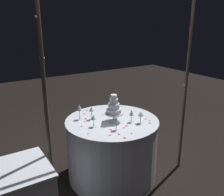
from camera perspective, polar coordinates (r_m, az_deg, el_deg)
ground_plane at (r=3.34m, az=-0.00°, el=-17.37°), size 12.00×12.00×0.00m
decorative_arch at (r=2.50m, az=4.00°, el=8.66°), size 1.82×0.06×2.42m
main_table at (r=3.14m, az=-0.00°, el=-11.61°), size 1.13×1.13×0.77m
tiered_cake at (r=2.87m, az=0.42°, el=-2.35°), size 0.22×0.22×0.33m
wine_glass_0 at (r=2.86m, az=6.71°, el=-3.79°), size 0.07×0.07×0.14m
wine_glass_1 at (r=2.76m, az=-4.33°, el=-4.64°), size 0.06×0.06×0.14m
wine_glass_2 at (r=2.97m, az=-7.61°, el=-2.37°), size 0.06×0.06×0.19m
wine_glass_3 at (r=2.67m, az=1.00°, el=-5.10°), size 0.06×0.06×0.16m
wine_glass_4 at (r=2.88m, az=4.56°, el=-3.50°), size 0.06×0.06×0.16m
wine_glass_5 at (r=2.96m, az=-4.81°, el=-2.78°), size 0.06×0.06×0.16m
cake_knife at (r=3.23m, az=1.26°, el=-3.11°), size 0.26×0.17×0.01m
rose_petal_0 at (r=2.77m, az=2.78°, el=-6.90°), size 0.03×0.03×0.00m
rose_petal_1 at (r=2.92m, az=8.77°, el=-5.75°), size 0.04×0.05×0.00m
rose_petal_2 at (r=2.95m, az=-6.43°, el=-5.41°), size 0.03×0.02×0.00m
rose_petal_3 at (r=3.14m, az=2.27°, el=-3.80°), size 0.04×0.04×0.00m
rose_petal_4 at (r=3.18m, az=0.89°, el=-3.52°), size 0.03×0.04×0.00m
rose_petal_5 at (r=2.98m, az=8.75°, el=-5.20°), size 0.03×0.02×0.00m
rose_petal_6 at (r=3.13m, az=-2.20°, el=-3.92°), size 0.02×0.03×0.00m
rose_petal_7 at (r=2.72m, az=-0.31°, el=-7.35°), size 0.04×0.04×0.00m
rose_petal_8 at (r=3.02m, az=-6.10°, el=-4.79°), size 0.03×0.04×0.00m
rose_petal_9 at (r=2.81m, az=3.38°, el=-6.47°), size 0.02×0.03×0.00m
rose_petal_10 at (r=2.54m, az=2.95°, el=-9.23°), size 0.04×0.04×0.00m
rose_petal_11 at (r=2.96m, az=-5.27°, el=-5.23°), size 0.03×0.04×0.00m
rose_petal_12 at (r=2.64m, az=-5.56°, el=-8.27°), size 0.03×0.03×0.00m
rose_petal_13 at (r=2.93m, az=-2.21°, el=-5.43°), size 0.03×0.03×0.00m
rose_petal_14 at (r=3.16m, az=2.37°, el=-3.70°), size 0.03×0.03×0.00m
rose_petal_15 at (r=2.60m, az=-0.49°, el=-8.61°), size 0.04×0.03×0.00m
rose_petal_16 at (r=2.62m, az=1.60°, el=-8.40°), size 0.03×0.04×0.00m
rose_petal_17 at (r=3.02m, az=7.87°, el=-4.84°), size 0.04×0.04×0.00m
rose_petal_18 at (r=2.82m, az=-7.10°, el=-6.54°), size 0.03×0.03×0.00m
rose_petal_19 at (r=3.30m, az=-5.93°, el=-2.84°), size 0.04×0.04×0.00m
rose_petal_20 at (r=3.18m, az=-6.46°, el=-3.67°), size 0.04×0.04×0.00m
rose_petal_21 at (r=2.64m, az=4.60°, el=-8.23°), size 0.03×0.03×0.00m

